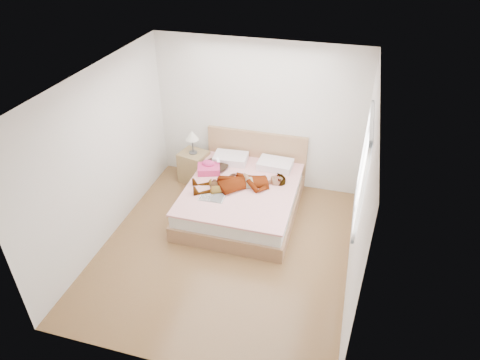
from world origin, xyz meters
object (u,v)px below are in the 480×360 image
Objects in this scene: towel at (209,168)px; nightstand at (194,164)px; plush_toy at (215,185)px; phone at (218,160)px; bed at (243,196)px; coffee_mug at (222,188)px; magazine at (212,197)px; woman at (240,180)px.

nightstand is at bearing 135.84° from towel.
nightstand is at bearing 128.37° from plush_toy.
nightstand is (-0.70, 0.89, -0.24)m from plush_toy.
plush_toy is at bearing -102.11° from phone.
coffee_mug is (-0.27, -0.27, 0.28)m from bed.
phone is 0.61m from plush_toy.
phone is 0.21× the size of towel.
plush_toy is 0.24× the size of nightstand.
bed is 5.18× the size of magazine.
plush_toy is at bearing -60.41° from towel.
woman reaches higher than magazine.
woman is 0.69m from towel.
towel is 3.79× the size of coffee_mug.
towel reaches higher than plush_toy.
nightstand reaches higher than phone.
magazine is 0.25m from coffee_mug.
towel is (-0.13, -0.12, -0.10)m from phone.
woman is at bearing 39.90° from coffee_mug.
nightstand reaches higher than woman.
woman is at bearing -110.84° from bed.
towel reaches higher than magazine.
phone is 0.74m from nightstand.
woman is 0.64m from phone.
towel is 0.76m from magazine.
coffee_mug is (0.26, -0.60, -0.14)m from phone.
woman is at bearing 26.02° from plush_toy.
towel is at bearing 162.99° from bed.
towel is at bearing -138.23° from woman.
towel is at bearing -161.46° from phone.
coffee_mug is 0.14m from plush_toy.
nightstand is (-0.58, 0.31, -0.36)m from phone.
woman is 0.74× the size of bed.
plush_toy reaches higher than magazine.
nightstand is (-1.10, 0.63, 0.06)m from bed.
woman is 0.55m from magazine.
magazine is at bearing -126.15° from bed.
bed is at bearing 32.64° from plush_toy.
towel is (-0.66, 0.20, 0.31)m from bed.
phone is at bearing 148.40° from bed.
bed reaches higher than woman.
coffee_mug is at bearing -91.01° from phone.
phone is 0.09× the size of nightstand.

